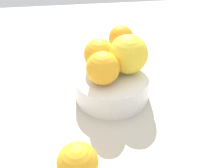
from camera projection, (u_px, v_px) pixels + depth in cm
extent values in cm
cube|color=#BCB29E|center=(112.00, 99.00, 60.83)|extent=(110.00, 110.00, 2.00)
cylinder|color=white|center=(112.00, 94.00, 60.00)|extent=(9.61, 9.61, 0.80)
cylinder|color=white|center=(112.00, 86.00, 58.70)|extent=(15.50, 15.50, 5.16)
sphere|color=yellow|center=(128.00, 54.00, 56.30)|extent=(8.05, 8.05, 8.05)
sphere|color=#F9A823|center=(99.00, 54.00, 57.83)|extent=(6.54, 6.54, 6.54)
sphere|color=#F9A823|center=(103.00, 68.00, 53.49)|extent=(6.58, 6.58, 6.58)
sphere|color=#F9A823|center=(78.00, 162.00, 42.21)|extent=(6.37, 6.37, 6.37)
sphere|color=orange|center=(121.00, 38.00, 74.81)|extent=(6.67, 6.67, 6.67)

